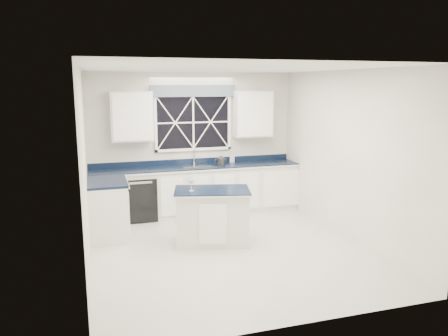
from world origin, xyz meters
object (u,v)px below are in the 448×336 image
object	(u,v)px
dishwasher	(139,197)
soap_bottle	(232,157)
faucet	(194,156)
island	(212,216)
wine_glass	(191,181)
kettle	(221,160)

from	to	relation	value
dishwasher	soap_bottle	size ratio (longest dim) A/B	3.94
faucet	soap_bottle	size ratio (longest dim) A/B	1.45
faucet	island	size ratio (longest dim) A/B	0.23
island	wine_glass	distance (m)	0.67
soap_bottle	wine_glass	bearing A→B (deg)	-124.41
dishwasher	island	distance (m)	1.87
dishwasher	soap_bottle	distance (m)	2.00
wine_glass	soap_bottle	bearing A→B (deg)	55.59
dishwasher	kettle	xyz separation A→B (m)	(1.58, -0.01, 0.62)
soap_bottle	island	bearing A→B (deg)	-116.80
faucet	soap_bottle	distance (m)	0.78
faucet	island	world-z (taller)	faucet
dishwasher	wine_glass	world-z (taller)	wine_glass
kettle	dishwasher	bearing A→B (deg)	175.92
kettle	wine_glass	xyz separation A→B (m)	(-0.95, -1.59, -0.00)
island	wine_glass	size ratio (longest dim) A/B	5.68
dishwasher	wine_glass	size ratio (longest dim) A/B	3.60
island	dishwasher	bearing A→B (deg)	134.55
dishwasher	faucet	world-z (taller)	faucet
wine_glass	soap_bottle	xyz separation A→B (m)	(1.25, 1.82, 0.02)
wine_glass	soap_bottle	world-z (taller)	soap_bottle
dishwasher	soap_bottle	world-z (taller)	soap_bottle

